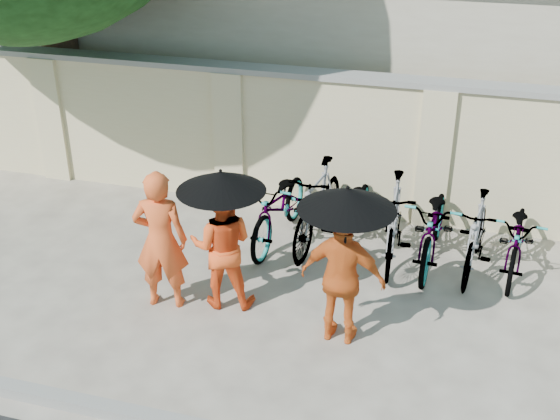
# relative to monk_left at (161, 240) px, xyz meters

# --- Properties ---
(ground) EXTENTS (80.00, 80.00, 0.00)m
(ground) POSITION_rel_monk_left_xyz_m (0.80, -0.18, -0.85)
(ground) COLOR #A9A18D
(compound_wall) EXTENTS (20.00, 0.30, 2.00)m
(compound_wall) POSITION_rel_monk_left_xyz_m (1.80, 3.02, 0.15)
(compound_wall) COLOR #C8BB8F
(compound_wall) RESTS_ON ground
(building_behind) EXTENTS (14.00, 6.00, 3.20)m
(building_behind) POSITION_rel_monk_left_xyz_m (2.80, 6.82, 0.75)
(building_behind) COLOR #B4AD95
(building_behind) RESTS_ON ground
(monk_left) EXTENTS (0.68, 0.51, 1.70)m
(monk_left) POSITION_rel_monk_left_xyz_m (0.00, 0.00, 0.00)
(monk_left) COLOR #EA5623
(monk_left) RESTS_ON ground
(monk_center) EXTENTS (0.85, 0.72, 1.54)m
(monk_center) POSITION_rel_monk_left_xyz_m (0.66, 0.21, -0.08)
(monk_center) COLOR #F1501B
(monk_center) RESTS_ON ground
(parasol_center) EXTENTS (0.99, 0.99, 0.86)m
(parasol_center) POSITION_rel_monk_left_xyz_m (0.71, 0.13, 0.77)
(parasol_center) COLOR black
(parasol_center) RESTS_ON ground
(monk_right) EXTENTS (0.94, 0.44, 1.56)m
(monk_right) POSITION_rel_monk_left_xyz_m (2.13, -0.11, -0.07)
(monk_right) COLOR #D8601F
(monk_right) RESTS_ON ground
(parasol_right) EXTENTS (1.00, 1.00, 0.98)m
(parasol_right) POSITION_rel_monk_left_xyz_m (2.15, -0.19, 0.90)
(parasol_right) COLOR black
(parasol_right) RESTS_ON ground
(bike_0) EXTENTS (0.82, 1.97, 1.01)m
(bike_0) POSITION_rel_monk_left_xyz_m (0.88, 1.85, -0.35)
(bike_0) COLOR #9594A4
(bike_0) RESTS_ON ground
(bike_1) EXTENTS (0.72, 1.95, 1.14)m
(bike_1) POSITION_rel_monk_left_xyz_m (1.40, 1.90, -0.28)
(bike_1) COLOR #9594A4
(bike_1) RESTS_ON ground
(bike_2) EXTENTS (0.69, 1.94, 1.02)m
(bike_2) POSITION_rel_monk_left_xyz_m (1.92, 1.88, -0.34)
(bike_2) COLOR #9594A4
(bike_2) RESTS_ON ground
(bike_3) EXTENTS (0.63, 1.87, 1.11)m
(bike_3) POSITION_rel_monk_left_xyz_m (2.43, 1.78, -0.30)
(bike_3) COLOR #9594A4
(bike_3) RESTS_ON ground
(bike_4) EXTENTS (0.76, 1.97, 1.02)m
(bike_4) POSITION_rel_monk_left_xyz_m (2.95, 1.85, -0.34)
(bike_4) COLOR #9594A4
(bike_4) RESTS_ON ground
(bike_5) EXTENTS (0.67, 1.72, 1.01)m
(bike_5) POSITION_rel_monk_left_xyz_m (3.47, 1.75, -0.35)
(bike_5) COLOR #9594A4
(bike_5) RESTS_ON ground
(bike_6) EXTENTS (0.77, 1.80, 0.92)m
(bike_6) POSITION_rel_monk_left_xyz_m (3.98, 1.90, -0.39)
(bike_6) COLOR #9594A4
(bike_6) RESTS_ON ground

